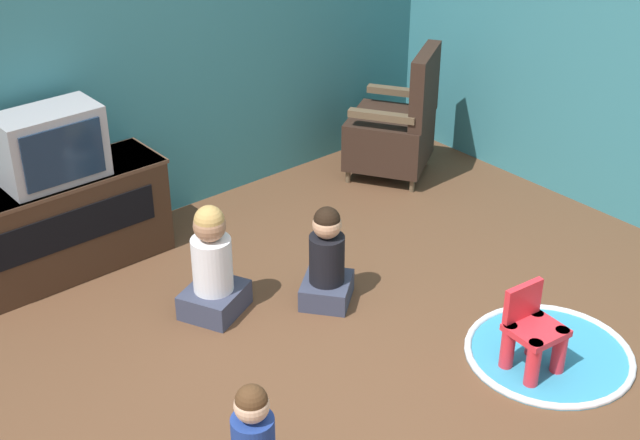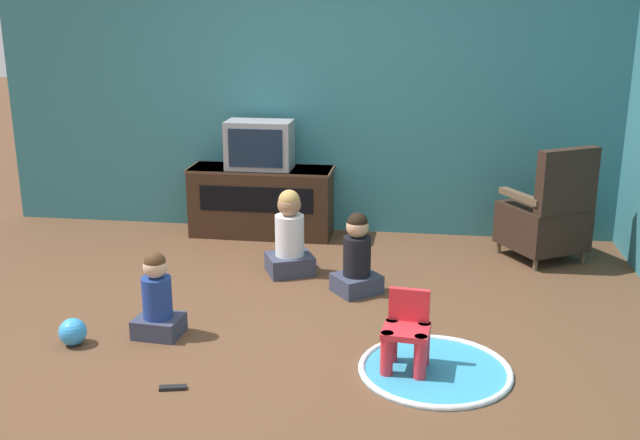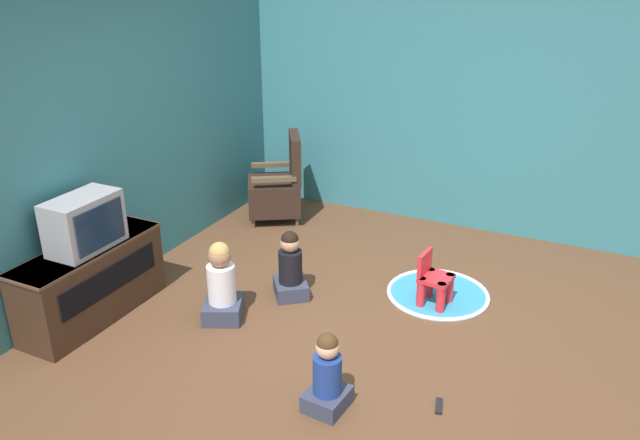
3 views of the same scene
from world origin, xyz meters
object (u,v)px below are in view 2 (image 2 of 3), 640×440
object	(u,v)px
television	(259,145)
yellow_kid_chair	(406,337)
black_armchair	(547,217)
child_watching_right	(157,300)
toy_ball	(73,332)
remote_control	(173,388)
tv_cabinet	(261,200)
child_watching_left	(290,238)
child_watching_center	(357,258)

from	to	relation	value
television	yellow_kid_chair	distance (m)	2.86
black_armchair	child_watching_right	bearing A→B (deg)	3.34
toy_ball	remote_control	distance (m)	0.92
television	child_watching_right	size ratio (longest dim) A/B	1.03
television	remote_control	world-z (taller)	television
remote_control	yellow_kid_chair	bearing A→B (deg)	5.15
child_watching_right	tv_cabinet	bearing A→B (deg)	90.06
black_armchair	yellow_kid_chair	world-z (taller)	black_armchair
yellow_kid_chair	child_watching_left	world-z (taller)	child_watching_left
tv_cabinet	child_watching_center	distance (m)	1.63
toy_ball	remote_control	world-z (taller)	toy_ball
child_watching_center	remote_control	xyz separation A→B (m)	(-0.87, -1.58, -0.25)
tv_cabinet	television	world-z (taller)	television
television	child_watching_right	bearing A→B (deg)	-95.05
television	child_watching_left	bearing A→B (deg)	-64.85
child_watching_right	toy_ball	xyz separation A→B (m)	(-0.48, -0.21, -0.16)
child_watching_center	remote_control	distance (m)	1.82
child_watching_right	toy_ball	size ratio (longest dim) A/B	3.27
child_watching_right	child_watching_left	bearing A→B (deg)	68.13
black_armchair	child_watching_left	size ratio (longest dim) A/B	1.43
yellow_kid_chair	television	bearing A→B (deg)	125.84
yellow_kid_chair	remote_control	bearing A→B (deg)	-155.74
yellow_kid_chair	child_watching_center	world-z (taller)	child_watching_center
child_watching_center	toy_ball	xyz separation A→B (m)	(-1.67, -1.12, -0.18)
television	remote_control	size ratio (longest dim) A/B	3.72
remote_control	child_watching_center	bearing A→B (deg)	47.81
tv_cabinet	child_watching_left	bearing A→B (deg)	-65.52
tv_cabinet	yellow_kid_chair	xyz separation A→B (m)	(1.39, -2.44, -0.12)
tv_cabinet	toy_ball	world-z (taller)	tv_cabinet
child_watching_center	child_watching_right	distance (m)	1.50
black_armchair	toy_ball	xyz separation A→B (m)	(-3.14, -2.07, -0.28)
yellow_kid_chair	remote_control	size ratio (longest dim) A/B	3.00
child_watching_left	toy_ball	world-z (taller)	child_watching_left
tv_cabinet	toy_ball	xyz separation A→B (m)	(-0.67, -2.41, -0.24)
yellow_kid_chair	child_watching_left	size ratio (longest dim) A/B	0.69
tv_cabinet	black_armchair	size ratio (longest dim) A/B	1.34
television	toy_ball	xyz separation A→B (m)	(-0.67, -2.38, -0.75)
tv_cabinet	child_watching_center	bearing A→B (deg)	-52.26
tv_cabinet	television	xyz separation A→B (m)	(0.00, -0.03, 0.51)
tv_cabinet	television	bearing A→B (deg)	-90.00
black_armchair	yellow_kid_chair	xyz separation A→B (m)	(-1.07, -2.11, -0.16)
black_armchair	remote_control	world-z (taller)	black_armchair
child_watching_right	black_armchair	bearing A→B (deg)	40.05
tv_cabinet	child_watching_left	xyz separation A→B (m)	(0.44, -0.96, -0.03)
black_armchair	child_watching_left	xyz separation A→B (m)	(-2.03, -0.62, -0.07)
black_armchair	toy_ball	distance (m)	3.77
tv_cabinet	yellow_kid_chair	size ratio (longest dim) A/B	2.77
child_watching_left	television	bearing A→B (deg)	90.12
child_watching_center	child_watching_right	size ratio (longest dim) A/B	1.08
child_watching_left	tv_cabinet	bearing A→B (deg)	89.44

